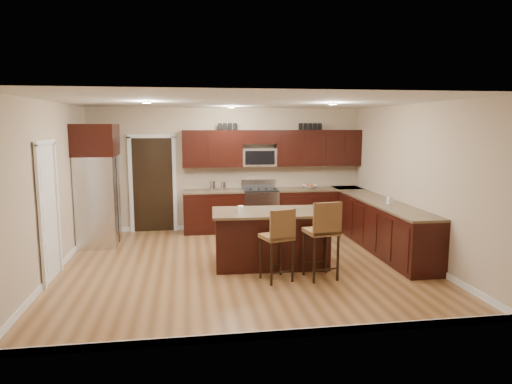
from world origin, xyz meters
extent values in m
plane|color=olive|center=(0.00, 0.00, 0.00)|extent=(6.00, 6.00, 0.00)
plane|color=silver|center=(0.00, 0.00, 2.70)|extent=(6.00, 6.00, 0.00)
plane|color=tan|center=(0.00, 2.75, 1.35)|extent=(6.00, 0.00, 6.00)
plane|color=tan|center=(-3.00, 0.00, 1.35)|extent=(0.00, 5.50, 5.50)
plane|color=tan|center=(3.00, 0.00, 1.35)|extent=(0.00, 5.50, 5.50)
cube|color=black|center=(-0.35, 2.45, 0.44)|extent=(1.30, 0.60, 0.88)
cube|color=black|center=(2.03, 2.45, 0.44)|extent=(1.94, 0.60, 0.88)
cube|color=black|center=(2.70, 0.48, 0.44)|extent=(0.60, 3.35, 0.88)
cube|color=brown|center=(-0.35, 2.45, 0.90)|extent=(1.30, 0.63, 0.04)
cube|color=brown|center=(2.03, 2.45, 0.90)|extent=(1.94, 0.63, 0.04)
cube|color=brown|center=(2.70, 0.48, 0.90)|extent=(0.63, 3.35, 0.04)
cube|color=black|center=(-0.35, 2.58, 1.82)|extent=(1.30, 0.33, 0.80)
cube|color=black|center=(2.03, 2.58, 1.82)|extent=(1.94, 0.33, 0.80)
cube|color=black|center=(0.68, 2.58, 2.07)|extent=(0.76, 0.33, 0.30)
cube|color=silver|center=(0.68, 2.45, 0.45)|extent=(0.76, 0.64, 0.90)
cube|color=black|center=(0.68, 2.45, 0.91)|extent=(0.76, 0.60, 0.03)
cube|color=black|center=(0.68, 2.15, 0.45)|extent=(0.65, 0.01, 0.45)
cube|color=silver|center=(0.68, 2.72, 1.02)|extent=(0.76, 0.05, 0.18)
cube|color=silver|center=(0.68, 2.60, 1.62)|extent=(0.76, 0.31, 0.40)
cube|color=black|center=(-1.65, 2.73, 1.03)|extent=(0.85, 0.03, 2.06)
cube|color=white|center=(-2.98, -0.30, 1.02)|extent=(0.03, 0.80, 2.04)
cube|color=black|center=(0.45, -0.08, 0.44)|extent=(1.88, 1.01, 0.88)
cube|color=brown|center=(0.45, -0.08, 0.90)|extent=(1.98, 1.12, 0.04)
cube|color=black|center=(0.45, -0.08, 0.04)|extent=(1.79, 0.93, 0.09)
cube|color=brown|center=(0.40, -0.86, 0.67)|extent=(0.52, 0.52, 0.06)
cube|color=brown|center=(0.45, -1.04, 0.89)|extent=(0.41, 0.16, 0.45)
cylinder|color=black|center=(0.22, -1.04, 0.32)|extent=(0.04, 0.04, 0.65)
cylinder|color=black|center=(0.58, -1.04, 0.32)|extent=(0.04, 0.04, 0.65)
cylinder|color=black|center=(0.22, -0.68, 0.32)|extent=(0.04, 0.04, 0.65)
cylinder|color=black|center=(0.58, -0.68, 0.32)|extent=(0.04, 0.04, 0.65)
cube|color=brown|center=(1.09, -0.86, 0.73)|extent=(0.52, 0.52, 0.06)
cube|color=brown|center=(1.12, -1.06, 0.97)|extent=(0.45, 0.11, 0.49)
cylinder|color=black|center=(0.89, -1.05, 0.35)|extent=(0.04, 0.04, 0.70)
cylinder|color=black|center=(1.28, -1.05, 0.35)|extent=(0.04, 0.04, 0.70)
cylinder|color=black|center=(0.89, -0.66, 0.35)|extent=(0.04, 0.04, 0.70)
cylinder|color=black|center=(1.28, -0.66, 0.35)|extent=(0.04, 0.04, 0.70)
cube|color=silver|center=(-2.62, 1.69, 0.87)|extent=(0.72, 0.87, 1.75)
cube|color=black|center=(-2.26, 1.69, 0.87)|extent=(0.01, 0.02, 1.66)
cylinder|color=silver|center=(-2.23, 1.61, 0.96)|extent=(0.02, 0.02, 0.78)
cylinder|color=silver|center=(-2.23, 1.77, 0.96)|extent=(0.02, 0.02, 0.78)
cube|color=black|center=(-2.62, 1.69, 2.05)|extent=(0.78, 0.93, 0.60)
cube|color=brown|center=(0.96, 1.40, 0.01)|extent=(0.93, 0.75, 0.01)
imported|color=silver|center=(1.81, 2.45, 0.96)|extent=(0.36, 0.36, 0.08)
imported|color=#B2B2B2|center=(2.70, 0.25, 1.01)|extent=(0.09, 0.09, 0.18)
cylinder|color=silver|center=(-0.36, 2.45, 1.02)|extent=(0.12, 0.12, 0.21)
cylinder|color=silver|center=(-0.13, 2.45, 1.01)|extent=(0.11, 0.11, 0.18)
cylinder|color=white|center=(-0.05, -0.08, 0.97)|extent=(0.10, 0.10, 0.10)
camera|label=1|loc=(-0.91, -7.39, 2.34)|focal=32.00mm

